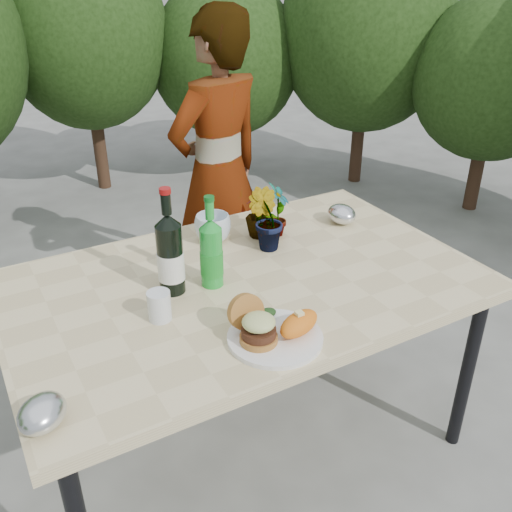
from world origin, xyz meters
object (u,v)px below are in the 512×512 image
person (218,174)px  dinner_plate (275,338)px  patio_table (245,294)px  wine_bottle (170,255)px

person → dinner_plate: bearing=54.7°
patio_table → wine_bottle: bearing=167.5°
wine_bottle → person: (0.59, 0.86, -0.11)m
person → patio_table: bearing=52.9°
person → wine_bottle: bearing=39.3°
dinner_plate → person: 1.33m
dinner_plate → wine_bottle: bearing=111.4°
patio_table → dinner_plate: size_ratio=5.71×
dinner_plate → wine_bottle: size_ratio=0.77×
dinner_plate → person: (0.44, 1.26, 0.02)m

